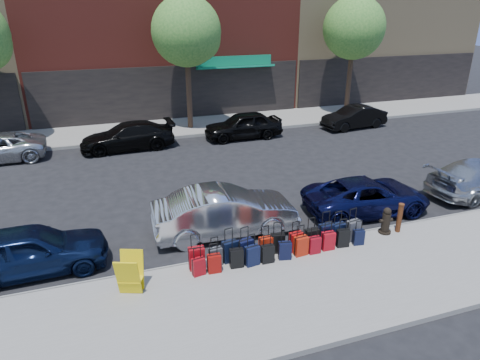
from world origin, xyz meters
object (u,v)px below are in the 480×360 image
object	(u,v)px
suitcase_front_5	(278,243)
car_near_2	(367,196)
car_far_3	(354,117)
car_near_1	(225,212)
tree_center	(189,33)
display_rack	(130,274)
car_far_1	(128,136)
tree_right	(356,30)
bollard	(400,217)
car_far_2	(243,125)
car_near_0	(30,250)
fire_hydrant	(386,221)

from	to	relation	value
suitcase_front_5	car_near_2	world-z (taller)	car_near_2
car_far_3	car_near_1	bearing A→B (deg)	-54.71
tree_center	display_rack	world-z (taller)	tree_center
tree_center	car_far_3	size ratio (longest dim) A/B	1.83
car_near_1	car_far_1	distance (m)	10.13
tree_right	display_rack	bearing A→B (deg)	-136.24
bollard	car_far_3	bearing A→B (deg)	63.78
car_near_2	car_far_3	world-z (taller)	car_far_3
car_near_2	suitcase_front_5	bearing A→B (deg)	115.83
car_far_2	car_far_3	world-z (taller)	car_far_2
car_near_0	car_far_2	bearing A→B (deg)	-44.91
car_far_3	suitcase_front_5	bearing A→B (deg)	-46.88
car_near_2	car_near_0	bearing A→B (deg)	94.94
fire_hydrant	car_far_2	bearing A→B (deg)	98.86
suitcase_front_5	car_far_2	world-z (taller)	car_far_2
car_far_1	bollard	bearing A→B (deg)	30.13
suitcase_front_5	fire_hydrant	world-z (taller)	suitcase_front_5
tree_right	fire_hydrant	size ratio (longest dim) A/B	8.29
tree_center	bollard	size ratio (longest dim) A/B	7.43
tree_center	tree_right	bearing A→B (deg)	0.00
fire_hydrant	bollard	world-z (taller)	bollard
car_far_2	car_near_1	bearing A→B (deg)	-22.46
tree_right	bollard	world-z (taller)	tree_right
display_rack	car_far_2	bearing A→B (deg)	80.07
car_far_2	tree_right	bearing A→B (deg)	107.06
suitcase_front_5	car_near_1	size ratio (longest dim) A/B	0.21
tree_right	car_far_3	bearing A→B (deg)	-115.56
fire_hydrant	car_far_1	xyz separation A→B (m)	(-6.97, 11.74, 0.13)
bollard	car_far_1	xyz separation A→B (m)	(-7.42, 11.81, 0.03)
car_far_3	tree_right	bearing A→B (deg)	148.17
fire_hydrant	tree_center	bearing A→B (deg)	107.07
tree_center	car_near_2	bearing A→B (deg)	-74.62
car_near_1	car_far_2	size ratio (longest dim) A/B	1.09
suitcase_front_5	display_rack	size ratio (longest dim) A/B	0.92
bollard	car_far_2	xyz separation A→B (m)	(-1.21, 11.77, 0.07)
tree_center	display_rack	bearing A→B (deg)	-108.46
suitcase_front_5	bollard	size ratio (longest dim) A/B	0.99
tree_center	fire_hydrant	distance (m)	15.39
display_rack	car_far_2	distance (m)	14.16
suitcase_front_5	car_far_3	size ratio (longest dim) A/B	0.24
car_near_0	car_near_2	bearing A→B (deg)	-90.14
tree_center	car_near_0	xyz separation A→B (m)	(-7.44, -12.82, -4.72)
tree_right	car_far_2	xyz separation A→B (m)	(-8.24, -2.59, -4.68)
car_far_1	display_rack	bearing A→B (deg)	-6.60
display_rack	car_near_1	bearing A→B (deg)	57.02
car_far_1	car_far_2	xyz separation A→B (m)	(6.20, -0.04, 0.05)
car_near_2	display_rack	bearing A→B (deg)	108.41
suitcase_front_5	display_rack	distance (m)	4.28
car_near_0	car_far_1	size ratio (longest dim) A/B	0.87
display_rack	tree_right	bearing A→B (deg)	64.36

